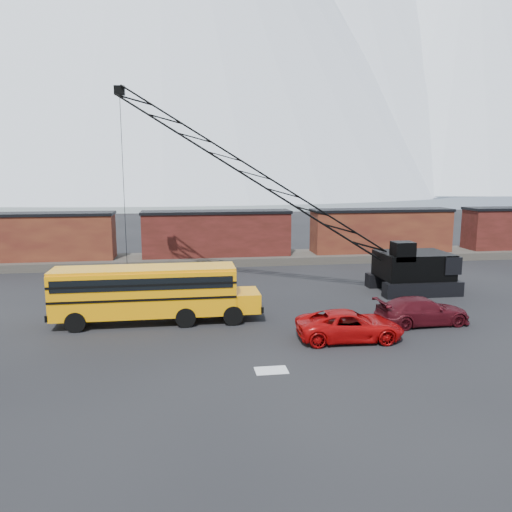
{
  "coord_description": "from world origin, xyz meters",
  "views": [
    {
      "loc": [
        -3.12,
        -23.96,
        8.45
      ],
      "look_at": [
        1.57,
        7.71,
        3.0
      ],
      "focal_mm": 35.0,
      "sensor_mm": 36.0,
      "label": 1
    }
  ],
  "objects": [
    {
      "name": "snow_patch",
      "position": [
        0.5,
        -4.0,
        0.01
      ],
      "size": [
        1.4,
        0.9,
        0.02
      ],
      "primitive_type": "cube",
      "color": "silver",
      "rests_on": "ground"
    },
    {
      "name": "maroon_suv",
      "position": [
        10.0,
        1.27,
        0.76
      ],
      "size": [
        5.37,
        2.4,
        1.53
      ],
      "primitive_type": "imported",
      "rotation": [
        0.0,
        0.0,
        1.62
      ],
      "color": "#400B12",
      "rests_on": "ground"
    },
    {
      "name": "gravel_berm",
      "position": [
        0.0,
        22.0,
        0.35
      ],
      "size": [
        120.0,
        5.0,
        0.7
      ],
      "primitive_type": "cube",
      "color": "#4C453E",
      "rests_on": "ground"
    },
    {
      "name": "boxcar_east_near",
      "position": [
        16.0,
        22.0,
        2.76
      ],
      "size": [
        13.7,
        3.1,
        4.17
      ],
      "color": "#401512",
      "rests_on": "gravel_berm"
    },
    {
      "name": "boxcar_west_near",
      "position": [
        -16.0,
        22.0,
        2.76
      ],
      "size": [
        13.7,
        3.1,
        4.17
      ],
      "color": "#401512",
      "rests_on": "gravel_berm"
    },
    {
      "name": "mountain_ridge",
      "position": [
        6.2,
        282.78,
        92.57
      ],
      "size": [
        800.0,
        340.0,
        240.0
      ],
      "color": "white",
      "rests_on": "ground"
    },
    {
      "name": "school_bus",
      "position": [
        -4.93,
        3.79,
        1.79
      ],
      "size": [
        11.65,
        2.65,
        3.19
      ],
      "color": "orange",
      "rests_on": "ground"
    },
    {
      "name": "red_pickup",
      "position": [
        5.13,
        -0.64,
        0.75
      ],
      "size": [
        5.5,
        2.72,
        1.5
      ],
      "primitive_type": "imported",
      "rotation": [
        0.0,
        0.0,
        1.53
      ],
      "color": "#A60808",
      "rests_on": "ground"
    },
    {
      "name": "boxcar_mid",
      "position": [
        0.0,
        22.0,
        2.76
      ],
      "size": [
        13.7,
        3.1,
        4.17
      ],
      "color": "#541A17",
      "rests_on": "gravel_berm"
    },
    {
      "name": "crawler_crane",
      "position": [
        2.44,
        10.4,
        7.87
      ],
      "size": [
        23.36,
        5.78,
        14.32
      ],
      "color": "black",
      "rests_on": "ground"
    },
    {
      "name": "ground",
      "position": [
        0.0,
        0.0,
        0.0
      ],
      "size": [
        160.0,
        160.0,
        0.0
      ],
      "primitive_type": "plane",
      "color": "black",
      "rests_on": "ground"
    }
  ]
}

